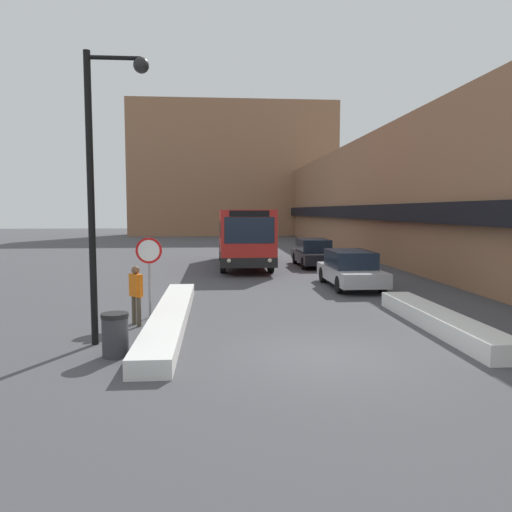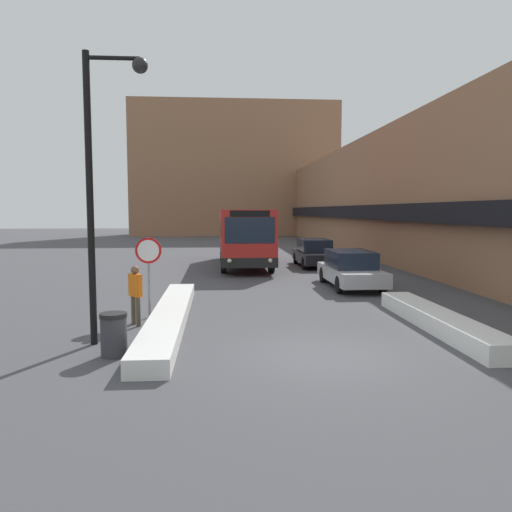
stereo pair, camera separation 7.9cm
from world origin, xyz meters
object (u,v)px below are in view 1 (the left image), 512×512
Objects in this scene: stop_sign at (149,260)px; pedestrian at (136,290)px; parked_car_front at (350,269)px; parked_car_back at (313,253)px; street_lamp at (102,167)px; trash_bin at (115,335)px; city_bus at (243,235)px.

stop_sign is 1.25m from pedestrian.
parked_car_back reaches higher than parked_car_front.
street_lamp is at bearing -102.53° from stop_sign.
street_lamp is at bearing 111.25° from trash_bin.
pedestrian is at bearing -118.66° from parked_car_back.
stop_sign reaches higher than trash_bin.
trash_bin is at bearing -68.75° from street_lamp.
pedestrian is (-3.75, -14.53, -0.75)m from city_bus.
trash_bin is (-3.75, -17.45, -1.26)m from city_bus.
parked_car_back is at bearing 63.11° from street_lamp.
parked_car_back is 4.95× the size of trash_bin.
parked_car_back is 15.13m from stop_sign.
city_bus is 17.10m from street_lamp.
trash_bin is (-0.23, -3.91, -1.24)m from stop_sign.
trash_bin is at bearing -102.13° from city_bus.
city_bus is at bearing 77.87° from trash_bin.
stop_sign is (-3.52, -13.54, -0.02)m from city_bus.
parked_car_front is at bearing 50.15° from trash_bin.
parked_car_front is at bearing -64.30° from city_bus.
parked_car_back is (3.96, -0.42, -0.97)m from city_bus.
street_lamp reaches higher than trash_bin.
city_bus is 4.32× the size of stop_sign.
pedestrian reaches higher than trash_bin.
street_lamp reaches higher than parked_car_back.
pedestrian is 1.74× the size of trash_bin.
stop_sign is 0.35× the size of street_lamp.
city_bus reaches higher than stop_sign.
parked_car_back is 18.70m from trash_bin.
parked_car_front reaches higher than trash_bin.
parked_car_back is 2.85× the size of pedestrian.
street_lamp is (-4.16, -16.41, 2.40)m from city_bus.
trash_bin is at bearing -114.34° from parked_car_back.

